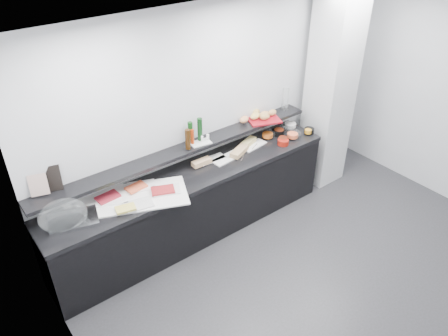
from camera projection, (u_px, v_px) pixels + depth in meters
ground at (339, 289)px, 4.72m from camera, size 5.00×5.00×0.00m
back_wall at (226, 112)px, 5.31m from camera, size 5.00×0.02×2.70m
ceiling at (390, 41)px, 3.25m from camera, size 5.00×5.00×0.00m
column at (330, 91)px, 5.85m from camera, size 0.50×0.50×2.70m
buffet_cabinet at (195, 206)px, 5.26m from camera, size 3.60×0.60×0.85m
counter_top at (194, 175)px, 5.01m from camera, size 3.62×0.62×0.05m
wall_shelf at (184, 150)px, 4.99m from camera, size 3.60×0.25×0.04m
cloche_base at (74, 220)px, 4.27m from camera, size 0.53×0.43×0.04m
cloche_dome at (63, 216)px, 4.16m from camera, size 0.51×0.39×0.34m
linen_runner at (134, 197)px, 4.60m from camera, size 1.24×0.93×0.01m
platter_meat_a at (111, 199)px, 4.55m from camera, size 0.39×0.33×0.01m
food_meat_a at (108, 197)px, 4.55m from camera, size 0.25×0.17×0.02m
platter_salmon at (142, 186)px, 4.74m from camera, size 0.35×0.30×0.01m
food_salmon at (136, 187)px, 4.70m from camera, size 0.23×0.16×0.02m
platter_cheese at (139, 205)px, 4.47m from camera, size 0.31×0.24×0.01m
food_cheese at (126, 208)px, 4.39m from camera, size 0.22×0.17×0.02m
platter_meat_b at (166, 190)px, 4.69m from camera, size 0.35×0.30×0.01m
food_meat_b at (163, 190)px, 4.65m from camera, size 0.28×0.24×0.02m
sandwich_plate_left at (212, 159)px, 5.24m from camera, size 0.33×0.16×0.01m
sandwich_food_left at (202, 162)px, 5.11m from camera, size 0.24×0.09×0.06m
tongs_left at (208, 163)px, 5.14m from camera, size 0.15×0.06×0.01m
sandwich_plate_mid at (227, 158)px, 5.26m from camera, size 0.39×0.20×0.01m
sandwich_food_mid at (239, 151)px, 5.32m from camera, size 0.31×0.22×0.06m
tongs_mid at (243, 158)px, 5.25m from camera, size 0.13×0.10×0.01m
sandwich_plate_right at (254, 145)px, 5.52m from camera, size 0.37×0.20×0.01m
sandwich_food_right at (248, 142)px, 5.51m from camera, size 0.26×0.17×0.06m
tongs_right at (255, 146)px, 5.47m from camera, size 0.15×0.08×0.01m
bowl_glass_fruit at (269, 134)px, 5.72m from camera, size 0.21×0.21×0.07m
fill_glass_fruit at (268, 135)px, 5.66m from camera, size 0.14×0.14×0.05m
bowl_black_jam at (278, 132)px, 5.76m from camera, size 0.18×0.18×0.07m
fill_black_jam at (279, 131)px, 5.75m from camera, size 0.14×0.14×0.05m
bowl_glass_cream at (286, 128)px, 5.85m from camera, size 0.21×0.21×0.07m
fill_glass_cream at (290, 125)px, 5.90m from camera, size 0.17×0.17×0.05m
bowl_red_jam at (283, 142)px, 5.53m from camera, size 0.19×0.19×0.07m
fill_red_jam at (283, 139)px, 5.57m from camera, size 0.14×0.14×0.05m
bowl_glass_salmon at (294, 135)px, 5.69m from camera, size 0.21×0.21×0.07m
fill_glass_salmon at (292, 135)px, 5.66m from camera, size 0.18×0.18×0.05m
bowl_black_fruit at (309, 131)px, 5.79m from camera, size 0.17×0.17×0.07m
fill_black_fruit at (308, 131)px, 5.75m from camera, size 0.12×0.12×0.05m
framed_print at (50, 179)px, 4.23m from camera, size 0.22×0.14×0.26m
print_art at (38, 185)px, 4.14m from camera, size 0.18×0.10×0.22m
condiment_tray at (201, 143)px, 5.07m from camera, size 0.26×0.18×0.01m
bottle_green_a at (190, 132)px, 5.00m from camera, size 0.07×0.07×0.26m
bottle_brown at (188, 139)px, 4.88m from camera, size 0.07×0.07×0.24m
bottle_green_b at (200, 129)px, 5.04m from camera, size 0.06×0.06×0.28m
bottle_hot at (192, 136)px, 5.00m from camera, size 0.04×0.04×0.18m
shaker_salt at (208, 137)px, 5.10m from camera, size 0.04×0.04×0.07m
shaker_pepper at (202, 139)px, 5.07m from camera, size 0.03×0.03×0.07m
bread_tray at (264, 120)px, 5.56m from camera, size 0.47×0.40×0.02m
bread_roll_nw at (244, 119)px, 5.46m from camera, size 0.17×0.13×0.08m
bread_roll_ne at (256, 112)px, 5.63m from camera, size 0.13×0.10×0.08m
bread_roll_s at (265, 117)px, 5.52m from camera, size 0.15×0.13×0.08m
bread_roll_se at (272, 113)px, 5.62m from camera, size 0.13×0.08×0.08m
bread_roll_midw at (255, 116)px, 5.54m from camera, size 0.18×0.14×0.08m
bread_roll_mide at (264, 114)px, 5.58m from camera, size 0.15×0.10×0.08m
carafe at (285, 99)px, 5.75m from camera, size 0.12×0.12×0.30m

